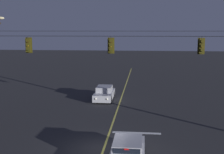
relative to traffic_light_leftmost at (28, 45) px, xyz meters
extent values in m
plane|color=#28282B|center=(5.95, -3.88, -6.07)|extent=(180.00, 180.00, 0.00)
cube|color=#D1C64C|center=(5.95, 6.02, -6.06)|extent=(0.14, 60.00, 0.01)
cube|color=silver|center=(7.85, -0.58, -6.06)|extent=(3.40, 0.36, 0.01)
cylinder|color=black|center=(5.95, 0.02, 0.65)|extent=(17.67, 0.03, 0.03)
cylinder|color=black|center=(5.95, 0.02, 1.00)|extent=(17.67, 0.02, 0.02)
cylinder|color=black|center=(0.00, 0.02, 0.56)|extent=(0.04, 0.04, 0.18)
cube|color=#332D0A|center=(0.00, 0.02, -0.01)|extent=(0.32, 0.26, 0.96)
cube|color=#332D0A|center=(0.00, 0.16, -0.01)|extent=(0.48, 0.03, 1.12)
sphere|color=#380A0A|center=(0.00, -0.14, 0.28)|extent=(0.17, 0.17, 0.17)
cylinder|color=#332D0A|center=(0.00, -0.18, 0.33)|extent=(0.20, 0.10, 0.20)
sphere|color=orange|center=(0.00, -0.14, -0.01)|extent=(0.17, 0.17, 0.17)
cylinder|color=#332D0A|center=(0.00, -0.18, 0.04)|extent=(0.20, 0.10, 0.20)
sphere|color=black|center=(0.00, -0.14, -0.29)|extent=(0.17, 0.17, 0.17)
cylinder|color=#332D0A|center=(0.00, -0.18, -0.25)|extent=(0.20, 0.10, 0.20)
cylinder|color=black|center=(5.97, 0.02, 0.56)|extent=(0.04, 0.04, 0.18)
cube|color=#332D0A|center=(5.97, 0.02, -0.01)|extent=(0.32, 0.26, 0.96)
cube|color=#332D0A|center=(5.97, 0.16, -0.01)|extent=(0.48, 0.03, 1.12)
sphere|color=#380A0A|center=(5.97, -0.14, 0.28)|extent=(0.17, 0.17, 0.17)
cylinder|color=#332D0A|center=(5.97, -0.18, 0.33)|extent=(0.20, 0.10, 0.20)
sphere|color=orange|center=(5.97, -0.14, -0.01)|extent=(0.17, 0.17, 0.17)
cylinder|color=#332D0A|center=(5.97, -0.18, 0.04)|extent=(0.20, 0.10, 0.20)
sphere|color=black|center=(5.97, -0.14, -0.29)|extent=(0.17, 0.17, 0.17)
cylinder|color=#332D0A|center=(5.97, -0.18, -0.25)|extent=(0.20, 0.10, 0.20)
cylinder|color=black|center=(12.15, 0.02, 0.56)|extent=(0.04, 0.04, 0.18)
cube|color=#332D0A|center=(12.15, 0.02, -0.01)|extent=(0.32, 0.26, 0.96)
cube|color=#332D0A|center=(12.15, 0.16, -0.01)|extent=(0.48, 0.03, 1.12)
sphere|color=#380A0A|center=(12.15, -0.14, 0.28)|extent=(0.17, 0.17, 0.17)
cylinder|color=#332D0A|center=(12.15, -0.18, 0.33)|extent=(0.20, 0.10, 0.20)
sphere|color=orange|center=(12.15, -0.14, -0.01)|extent=(0.17, 0.17, 0.17)
cylinder|color=#332D0A|center=(12.15, -0.18, 0.04)|extent=(0.20, 0.10, 0.20)
sphere|color=black|center=(12.15, -0.14, -0.29)|extent=(0.17, 0.17, 0.17)
cylinder|color=#332D0A|center=(12.15, -0.18, -0.25)|extent=(0.20, 0.10, 0.20)
cube|color=#A5A5AD|center=(7.50, -5.79, -4.95)|extent=(1.51, 2.15, 0.54)
cube|color=black|center=(7.50, -4.85, -4.95)|extent=(1.40, 0.21, 0.48)
cube|color=black|center=(7.50, -6.85, -4.95)|extent=(1.37, 0.18, 0.46)
cylinder|color=black|center=(6.71, -4.34, -5.75)|extent=(0.22, 0.64, 0.64)
cylinder|color=black|center=(8.29, -4.34, -5.75)|extent=(0.22, 0.64, 0.64)
cube|color=red|center=(7.50, -6.96, -4.72)|extent=(0.24, 0.04, 0.06)
cube|color=#A5A5AD|center=(4.25, 9.47, -5.56)|extent=(1.80, 4.30, 0.68)
cube|color=#A5A5AD|center=(4.25, 9.59, -4.95)|extent=(1.51, 2.15, 0.54)
cube|color=black|center=(4.25, 8.65, -4.95)|extent=(1.40, 0.21, 0.48)
cube|color=black|center=(4.25, 10.65, -4.95)|extent=(1.37, 0.18, 0.46)
cylinder|color=black|center=(5.04, 8.14, -5.75)|extent=(0.22, 0.64, 0.64)
cylinder|color=black|center=(3.46, 8.14, -5.75)|extent=(0.22, 0.64, 0.64)
cylinder|color=black|center=(5.04, 10.80, -5.75)|extent=(0.22, 0.64, 0.64)
cylinder|color=black|center=(3.46, 10.80, -5.75)|extent=(0.22, 0.64, 0.64)
sphere|color=white|center=(4.81, 7.30, -5.50)|extent=(0.20, 0.20, 0.20)
sphere|color=white|center=(3.69, 7.30, -5.50)|extent=(0.20, 0.20, 0.20)
ellipsoid|color=beige|center=(-3.10, 2.42, 2.01)|extent=(0.56, 0.30, 0.22)
camera|label=1|loc=(8.30, -21.24, 1.07)|focal=49.05mm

